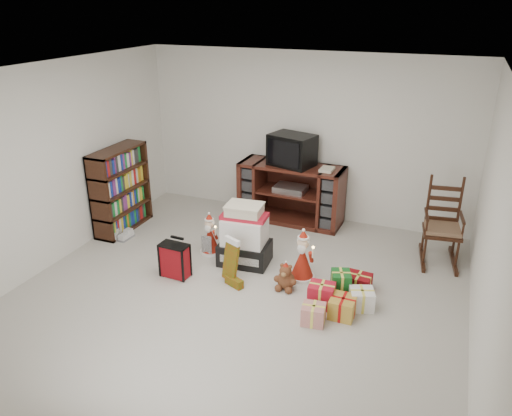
{
  "coord_description": "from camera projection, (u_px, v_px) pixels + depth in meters",
  "views": [
    {
      "loc": [
        2.05,
        -4.54,
        3.17
      ],
      "look_at": [
        -0.02,
        0.6,
        0.84
      ],
      "focal_mm": 35.0,
      "sensor_mm": 36.0,
      "label": 1
    }
  ],
  "objects": [
    {
      "name": "room",
      "position": [
        237.0,
        193.0,
        5.33
      ],
      "size": [
        5.01,
        5.01,
        2.51
      ],
      "color": "#B9B2A9",
      "rests_on": "ground"
    },
    {
      "name": "sneaker_pair",
      "position": [
        121.0,
        235.0,
        7.11
      ],
      "size": [
        0.33,
        0.28,
        0.09
      ],
      "rotation": [
        0.0,
        0.0,
        0.2
      ],
      "color": "silver",
      "rests_on": "floor"
    },
    {
      "name": "red_suitcase",
      "position": [
        175.0,
        260.0,
        6.07
      ],
      "size": [
        0.34,
        0.19,
        0.51
      ],
      "rotation": [
        0.0,
        0.0,
        -0.05
      ],
      "color": "maroon",
      "rests_on": "floor"
    },
    {
      "name": "stocking",
      "position": [
        231.0,
        260.0,
        5.93
      ],
      "size": [
        0.29,
        0.22,
        0.58
      ],
      "primitive_type": null,
      "rotation": [
        0.0,
        0.0,
        -0.42
      ],
      "color": "#0C7412",
      "rests_on": "floor"
    },
    {
      "name": "rocking_chair",
      "position": [
        442.0,
        232.0,
        6.42
      ],
      "size": [
        0.56,
        0.82,
        1.15
      ],
      "rotation": [
        0.0,
        0.0,
        0.14
      ],
      "color": "#391B0F",
      "rests_on": "floor"
    },
    {
      "name": "tv_stand",
      "position": [
        291.0,
        193.0,
        7.54
      ],
      "size": [
        1.58,
        0.6,
        0.89
      ],
      "rotation": [
        0.0,
        0.0,
        -0.03
      ],
      "color": "#4D1B16",
      "rests_on": "floor"
    },
    {
      "name": "crt_television",
      "position": [
        292.0,
        150.0,
        7.27
      ],
      "size": [
        0.72,
        0.6,
        0.46
      ],
      "rotation": [
        0.0,
        0.0,
        -0.27
      ],
      "color": "black",
      "rests_on": "tv_stand"
    },
    {
      "name": "santa_figurine",
      "position": [
        302.0,
        260.0,
        6.02
      ],
      "size": [
        0.32,
        0.3,
        0.65
      ],
      "color": "maroon",
      "rests_on": "floor"
    },
    {
      "name": "mrs_claus_figurine",
      "position": [
        210.0,
        238.0,
        6.64
      ],
      "size": [
        0.28,
        0.27,
        0.58
      ],
      "color": "maroon",
      "rests_on": "floor"
    },
    {
      "name": "bookshelf",
      "position": [
        121.0,
        191.0,
        7.23
      ],
      "size": [
        0.33,
        1.0,
        1.23
      ],
      "color": "#391B0F",
      "rests_on": "floor"
    },
    {
      "name": "teddy_bear",
      "position": [
        286.0,
        278.0,
        5.85
      ],
      "size": [
        0.22,
        0.19,
        0.32
      ],
      "color": "brown",
      "rests_on": "floor"
    },
    {
      "name": "gift_pile",
      "position": [
        245.0,
        238.0,
        6.35
      ],
      "size": [
        0.67,
        0.51,
        0.79
      ],
      "rotation": [
        0.0,
        0.0,
        0.09
      ],
      "color": "black",
      "rests_on": "floor"
    },
    {
      "name": "gift_cluster",
      "position": [
        340.0,
        296.0,
        5.52
      ],
      "size": [
        0.74,
        1.03,
        0.25
      ],
      "color": "#AF1426",
      "rests_on": "floor"
    }
  ]
}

